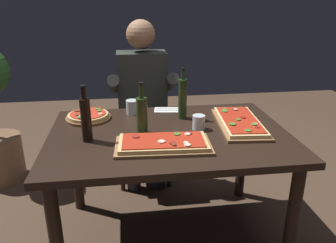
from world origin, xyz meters
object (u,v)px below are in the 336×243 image
Objects in this scene: pizza_round_far at (88,116)px; oil_bottle_amber at (183,98)px; pizza_rectangular_front at (163,144)px; seated_diner at (143,97)px; vinegar_bottle_green at (142,114)px; tumbler_near_camera at (199,123)px; dining_table at (169,147)px; diner_chair at (143,122)px; tumbler_far_side at (132,108)px; wine_bottle_dark at (86,118)px; pizza_rectangular_left at (239,122)px.

oil_bottle_amber is at bearing -5.98° from pizza_round_far.
pizza_rectangular_front is 0.39× the size of seated_diner.
vinegar_bottle_green is 3.47× the size of tumbler_near_camera.
dining_table is at bearing -4.92° from vinegar_bottle_green.
tumbler_near_camera is (0.06, -0.20, -0.10)m from oil_bottle_amber.
oil_bottle_amber is 3.80× the size of tumbler_near_camera.
oil_bottle_amber reaches higher than diner_chair.
vinegar_bottle_green is 0.35× the size of diner_chair.
pizza_round_far is 0.45m from vinegar_bottle_green.
tumbler_far_side is (-0.14, 0.55, 0.02)m from pizza_rectangular_front.
wine_bottle_dark is at bearing -85.60° from pizza_round_far.
vinegar_bottle_green is 0.73m from seated_diner.
tumbler_near_camera is at bearing -40.74° from tumbler_far_side.
pizza_rectangular_front is at bearing -153.74° from pizza_rectangular_left.
tumbler_far_side is at bearing -104.12° from seated_diner.
dining_table is 0.35m from oil_bottle_amber.
pizza_rectangular_front is 0.33m from tumbler_near_camera.
tumbler_far_side is at bearing 97.50° from vinegar_bottle_green.
seated_diner reaches higher than tumbler_far_side.
pizza_rectangular_left is 0.97m from pizza_round_far.
pizza_round_far is 3.30× the size of tumbler_near_camera.
diner_chair is at bearing 109.96° from oil_bottle_amber.
vinegar_bottle_green is 0.36m from tumbler_far_side.
wine_bottle_dark is (-0.41, 0.14, 0.11)m from pizza_rectangular_front.
pizza_round_far is at bearing 94.40° from wine_bottle_dark.
pizza_rectangular_front is 0.57m from tumbler_far_side.
pizza_rectangular_front and pizza_rectangular_left have the same top height.
pizza_rectangular_left is at bearing -55.24° from diner_chair.
pizza_rectangular_front is at bearing -48.47° from pizza_round_far.
pizza_round_far is (-0.94, 0.24, -0.00)m from pizza_rectangular_left.
vinegar_bottle_green is (0.31, 0.07, -0.02)m from wine_bottle_dark.
tumbler_far_side is at bearing 158.34° from oil_bottle_amber.
tumbler_far_side reaches higher than tumbler_near_camera.
vinegar_bottle_green reaches higher than dining_table.
tumbler_far_side is at bearing 57.76° from wine_bottle_dark.
diner_chair is at bearing 92.69° from pizza_rectangular_front.
vinegar_bottle_green is (0.33, -0.28, 0.10)m from pizza_round_far.
seated_diner is at bearing 65.75° from wine_bottle_dark.
dining_table is at bearing -60.62° from tumbler_far_side.
diner_chair is (0.38, 0.56, -0.27)m from pizza_round_far.
tumbler_far_side is (-0.32, 0.13, -0.09)m from oil_bottle_amber.
seated_diner is (-0.11, 0.74, 0.10)m from dining_table.
wine_bottle_dark is at bearing -114.25° from seated_diner.
pizza_rectangular_left is 0.93m from wine_bottle_dark.
tumbler_near_camera is (0.34, 0.01, -0.08)m from vinegar_bottle_green.
tumbler_far_side is at bearing -100.80° from diner_chair.
wine_bottle_dark reaches higher than dining_table.
vinegar_bottle_green is at bearing -175.99° from pizza_rectangular_left.
seated_diner is (-0.29, 0.71, -0.04)m from tumbler_near_camera.
seated_diner is at bearing 75.88° from tumbler_far_side.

